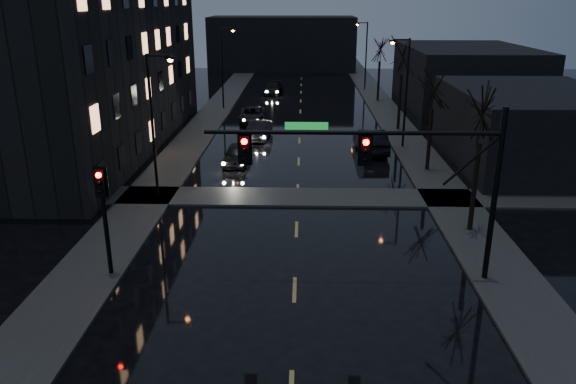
# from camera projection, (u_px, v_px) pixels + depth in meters

# --- Properties ---
(sidewalk_left) EXTENTS (3.00, 140.00, 0.12)m
(sidewalk_left) POSITION_uv_depth(u_px,v_px,m) (199.00, 131.00, 47.46)
(sidewalk_left) COLOR #2D2D2B
(sidewalk_left) RESTS_ON ground
(sidewalk_right) EXTENTS (3.00, 140.00, 0.12)m
(sidewalk_right) POSITION_uv_depth(u_px,v_px,m) (401.00, 132.00, 47.03)
(sidewalk_right) COLOR #2D2D2B
(sidewalk_right) RESTS_ON ground
(sidewalk_cross) EXTENTS (40.00, 3.00, 0.12)m
(sidewalk_cross) POSITION_uv_depth(u_px,v_px,m) (298.00, 197.00, 31.67)
(sidewalk_cross) COLOR #2D2D2B
(sidewalk_cross) RESTS_ON ground
(apartment_block) EXTENTS (12.00, 30.00, 12.00)m
(apartment_block) POSITION_uv_depth(u_px,v_px,m) (74.00, 66.00, 41.00)
(apartment_block) COLOR black
(apartment_block) RESTS_ON ground
(commercial_right_near) EXTENTS (10.00, 14.00, 5.00)m
(commercial_right_near) POSITION_uv_depth(u_px,v_px,m) (530.00, 127.00, 37.55)
(commercial_right_near) COLOR black
(commercial_right_near) RESTS_ON ground
(commercial_right_far) EXTENTS (12.00, 18.00, 6.00)m
(commercial_right_far) POSITION_uv_depth(u_px,v_px,m) (465.00, 76.00, 58.12)
(commercial_right_far) COLOR black
(commercial_right_far) RESTS_ON ground
(far_block) EXTENTS (22.00, 10.00, 8.00)m
(far_block) POSITION_uv_depth(u_px,v_px,m) (282.00, 43.00, 86.63)
(far_block) COLOR black
(far_block) RESTS_ON ground
(signal_mast) EXTENTS (11.11, 0.41, 7.00)m
(signal_mast) POSITION_uv_depth(u_px,v_px,m) (398.00, 163.00, 21.01)
(signal_mast) COLOR black
(signal_mast) RESTS_ON ground
(signal_pole_left) EXTENTS (0.35, 0.41, 4.53)m
(signal_pole_left) POSITION_uv_depth(u_px,v_px,m) (104.00, 206.00, 21.91)
(signal_pole_left) COLOR black
(signal_pole_left) RESTS_ON ground
(tree_near) EXTENTS (3.52, 3.52, 8.08)m
(tree_near) POSITION_uv_depth(u_px,v_px,m) (484.00, 104.00, 25.18)
(tree_near) COLOR black
(tree_near) RESTS_ON ground
(tree_mid_a) EXTENTS (3.30, 3.30, 7.58)m
(tree_mid_a) POSITION_uv_depth(u_px,v_px,m) (434.00, 81.00, 34.75)
(tree_mid_a) COLOR black
(tree_mid_a) RESTS_ON ground
(tree_mid_b) EXTENTS (3.74, 3.74, 8.59)m
(tree_mid_b) POSITION_uv_depth(u_px,v_px,m) (403.00, 51.00, 45.83)
(tree_mid_b) COLOR black
(tree_mid_b) RESTS_ON ground
(tree_far) EXTENTS (3.43, 3.43, 7.88)m
(tree_far) POSITION_uv_depth(u_px,v_px,m) (381.00, 44.00, 59.23)
(tree_far) COLOR black
(tree_far) RESTS_ON ground
(streetlight_l_near) EXTENTS (1.53, 0.28, 8.00)m
(streetlight_l_near) POSITION_uv_depth(u_px,v_px,m) (156.00, 116.00, 29.84)
(streetlight_l_near) COLOR black
(streetlight_l_near) RESTS_ON ground
(streetlight_l_far) EXTENTS (1.53, 0.28, 8.00)m
(streetlight_l_far) POSITION_uv_depth(u_px,v_px,m) (224.00, 61.00, 55.34)
(streetlight_l_far) COLOR black
(streetlight_l_far) RESTS_ON ground
(streetlight_r_mid) EXTENTS (1.53, 0.28, 8.00)m
(streetlight_r_mid) POSITION_uv_depth(u_px,v_px,m) (404.00, 84.00, 40.78)
(streetlight_r_mid) COLOR black
(streetlight_r_mid) RESTS_ON ground
(streetlight_r_far) EXTENTS (1.53, 0.28, 8.00)m
(streetlight_r_far) POSITION_uv_depth(u_px,v_px,m) (365.00, 50.00, 67.22)
(streetlight_r_far) COLOR black
(streetlight_r_far) RESTS_ON ground
(oncoming_car_a) EXTENTS (1.68, 4.00, 1.35)m
(oncoming_car_a) POSITION_uv_depth(u_px,v_px,m) (237.00, 154.00, 37.96)
(oncoming_car_a) COLOR black
(oncoming_car_a) RESTS_ON ground
(oncoming_car_b) EXTENTS (2.05, 4.47, 1.42)m
(oncoming_car_b) POSITION_uv_depth(u_px,v_px,m) (259.00, 130.00, 44.79)
(oncoming_car_b) COLOR black
(oncoming_car_b) RESTS_ON ground
(oncoming_car_c) EXTENTS (2.51, 5.04, 1.37)m
(oncoming_car_c) POSITION_uv_depth(u_px,v_px,m) (253.00, 115.00, 50.69)
(oncoming_car_c) COLOR black
(oncoming_car_c) RESTS_ON ground
(oncoming_car_d) EXTENTS (2.46, 4.87, 1.36)m
(oncoming_car_d) POSITION_uv_depth(u_px,v_px,m) (273.00, 88.00, 65.50)
(oncoming_car_d) COLOR black
(oncoming_car_d) RESTS_ON ground
(lead_car) EXTENTS (2.24, 5.34, 1.72)m
(lead_car) POSITION_uv_depth(u_px,v_px,m) (371.00, 141.00, 40.88)
(lead_car) COLOR black
(lead_car) RESTS_ON ground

